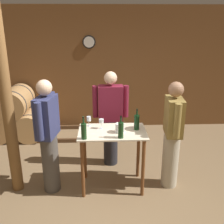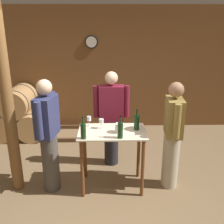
{
  "view_description": "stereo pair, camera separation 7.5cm",
  "coord_description": "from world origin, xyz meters",
  "px_view_note": "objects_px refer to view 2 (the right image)",
  "views": [
    {
      "loc": [
        0.08,
        -2.94,
        2.36
      ],
      "look_at": [
        0.22,
        0.55,
        1.15
      ],
      "focal_mm": 42.0,
      "sensor_mm": 36.0,
      "label": 1
    },
    {
      "loc": [
        0.15,
        -2.94,
        2.36
      ],
      "look_at": [
        0.22,
        0.55,
        1.15
      ],
      "focal_mm": 42.0,
      "sensor_mm": 36.0,
      "label": 2
    }
  ],
  "objects_px": {
    "wine_glass_near_left": "(89,119)",
    "wine_bottle_center": "(137,122)",
    "wine_bottle_far_left": "(83,130)",
    "ice_bucket": "(120,128)",
    "wooden_post": "(7,101)",
    "wine_glass_near_center": "(101,121)",
    "person_visitor_with_scarf": "(111,117)",
    "person_host": "(48,135)",
    "person_visitor_bearded": "(173,134)",
    "wine_bottle_left": "(120,130)"
  },
  "relations": [
    {
      "from": "wine_bottle_far_left",
      "to": "person_visitor_bearded",
      "type": "bearing_deg",
      "value": 10.92
    },
    {
      "from": "wine_bottle_center",
      "to": "wine_glass_near_left",
      "type": "distance_m",
      "value": 0.7
    },
    {
      "from": "wine_glass_near_left",
      "to": "wine_bottle_center",
      "type": "bearing_deg",
      "value": -13.14
    },
    {
      "from": "wine_glass_near_left",
      "to": "person_host",
      "type": "xyz_separation_m",
      "value": [
        -0.55,
        -0.26,
        -0.13
      ]
    },
    {
      "from": "person_visitor_with_scarf",
      "to": "wine_bottle_center",
      "type": "bearing_deg",
      "value": -61.49
    },
    {
      "from": "wine_glass_near_center",
      "to": "person_visitor_with_scarf",
      "type": "relative_size",
      "value": 0.09
    },
    {
      "from": "wine_glass_near_center",
      "to": "wine_bottle_left",
      "type": "bearing_deg",
      "value": -52.41
    },
    {
      "from": "person_host",
      "to": "wine_bottle_far_left",
      "type": "bearing_deg",
      "value": -20.66
    },
    {
      "from": "wine_glass_near_center",
      "to": "person_visitor_bearded",
      "type": "xyz_separation_m",
      "value": [
        1.01,
        -0.11,
        -0.17
      ]
    },
    {
      "from": "wine_glass_near_left",
      "to": "person_host",
      "type": "relative_size",
      "value": 0.09
    },
    {
      "from": "ice_bucket",
      "to": "person_visitor_with_scarf",
      "type": "relative_size",
      "value": 0.08
    },
    {
      "from": "wine_bottle_far_left",
      "to": "wine_glass_near_center",
      "type": "height_order",
      "value": "wine_bottle_far_left"
    },
    {
      "from": "wine_bottle_far_left",
      "to": "ice_bucket",
      "type": "xyz_separation_m",
      "value": [
        0.48,
        0.2,
        -0.05
      ]
    },
    {
      "from": "person_visitor_with_scarf",
      "to": "person_visitor_bearded",
      "type": "bearing_deg",
      "value": -38.72
    },
    {
      "from": "wine_glass_near_center",
      "to": "person_host",
      "type": "relative_size",
      "value": 0.09
    },
    {
      "from": "wooden_post",
      "to": "wine_bottle_center",
      "type": "height_order",
      "value": "wooden_post"
    },
    {
      "from": "wine_glass_near_center",
      "to": "wine_glass_near_left",
      "type": "bearing_deg",
      "value": 150.65
    },
    {
      "from": "wine_bottle_far_left",
      "to": "person_visitor_bearded",
      "type": "distance_m",
      "value": 1.28
    },
    {
      "from": "wine_bottle_left",
      "to": "wine_glass_near_center",
      "type": "height_order",
      "value": "wine_bottle_left"
    },
    {
      "from": "wine_bottle_left",
      "to": "ice_bucket",
      "type": "height_order",
      "value": "wine_bottle_left"
    },
    {
      "from": "wine_bottle_far_left",
      "to": "wine_bottle_left",
      "type": "bearing_deg",
      "value": 1.61
    },
    {
      "from": "wine_bottle_center",
      "to": "person_host",
      "type": "relative_size",
      "value": 0.19
    },
    {
      "from": "wine_glass_near_left",
      "to": "ice_bucket",
      "type": "xyz_separation_m",
      "value": [
        0.44,
        -0.25,
        -0.04
      ]
    },
    {
      "from": "person_visitor_with_scarf",
      "to": "person_visitor_bearded",
      "type": "distance_m",
      "value": 1.1
    },
    {
      "from": "person_visitor_bearded",
      "to": "wine_bottle_far_left",
      "type": "bearing_deg",
      "value": -169.08
    },
    {
      "from": "wine_glass_near_left",
      "to": "person_visitor_bearded",
      "type": "distance_m",
      "value": 1.23
    },
    {
      "from": "wine_glass_near_center",
      "to": "ice_bucket",
      "type": "bearing_deg",
      "value": -30.19
    },
    {
      "from": "ice_bucket",
      "to": "person_visitor_bearded",
      "type": "xyz_separation_m",
      "value": [
        0.76,
        0.04,
        -0.12
      ]
    },
    {
      "from": "wine_glass_near_center",
      "to": "wooden_post",
      "type": "bearing_deg",
      "value": -174.92
    },
    {
      "from": "wooden_post",
      "to": "person_visitor_with_scarf",
      "type": "xyz_separation_m",
      "value": [
        1.41,
        0.69,
        -0.5
      ]
    },
    {
      "from": "person_host",
      "to": "wine_glass_near_center",
      "type": "bearing_deg",
      "value": 11.86
    },
    {
      "from": "wine_glass_near_center",
      "to": "ice_bucket",
      "type": "relative_size",
      "value": 1.11
    },
    {
      "from": "wine_bottle_far_left",
      "to": "person_visitor_with_scarf",
      "type": "relative_size",
      "value": 0.19
    },
    {
      "from": "person_visitor_with_scarf",
      "to": "wine_bottle_left",
      "type": "bearing_deg",
      "value": -83.63
    },
    {
      "from": "wine_glass_near_center",
      "to": "person_visitor_with_scarf",
      "type": "xyz_separation_m",
      "value": [
        0.15,
        0.58,
        -0.15
      ]
    },
    {
      "from": "wooden_post",
      "to": "person_visitor_with_scarf",
      "type": "relative_size",
      "value": 1.67
    },
    {
      "from": "wooden_post",
      "to": "wine_bottle_center",
      "type": "xyz_separation_m",
      "value": [
        1.75,
        0.05,
        -0.34
      ]
    },
    {
      "from": "person_visitor_with_scarf",
      "to": "wooden_post",
      "type": "bearing_deg",
      "value": -153.73
    },
    {
      "from": "person_visitor_with_scarf",
      "to": "wine_glass_near_left",
      "type": "bearing_deg",
      "value": -125.05
    },
    {
      "from": "person_host",
      "to": "person_visitor_bearded",
      "type": "xyz_separation_m",
      "value": [
        1.75,
        0.05,
        -0.03
      ]
    },
    {
      "from": "wine_bottle_center",
      "to": "person_visitor_bearded",
      "type": "bearing_deg",
      "value": -5.53
    },
    {
      "from": "ice_bucket",
      "to": "wine_glass_near_left",
      "type": "bearing_deg",
      "value": 150.16
    },
    {
      "from": "wine_bottle_far_left",
      "to": "wine_glass_near_left",
      "type": "relative_size",
      "value": 2.11
    },
    {
      "from": "ice_bucket",
      "to": "person_visitor_with_scarf",
      "type": "distance_m",
      "value": 0.75
    },
    {
      "from": "wooden_post",
      "to": "wine_bottle_far_left",
      "type": "bearing_deg",
      "value": -12.9
    },
    {
      "from": "wine_glass_near_left",
      "to": "person_visitor_bearded",
      "type": "bearing_deg",
      "value": -9.92
    },
    {
      "from": "wine_glass_near_left",
      "to": "wine_glass_near_center",
      "type": "height_order",
      "value": "wine_glass_near_left"
    },
    {
      "from": "wine_bottle_far_left",
      "to": "wine_bottle_center",
      "type": "xyz_separation_m",
      "value": [
        0.73,
        0.29,
        -0.0
      ]
    },
    {
      "from": "wine_bottle_far_left",
      "to": "ice_bucket",
      "type": "height_order",
      "value": "wine_bottle_far_left"
    },
    {
      "from": "wooden_post",
      "to": "person_host",
      "type": "height_order",
      "value": "wooden_post"
    }
  ]
}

